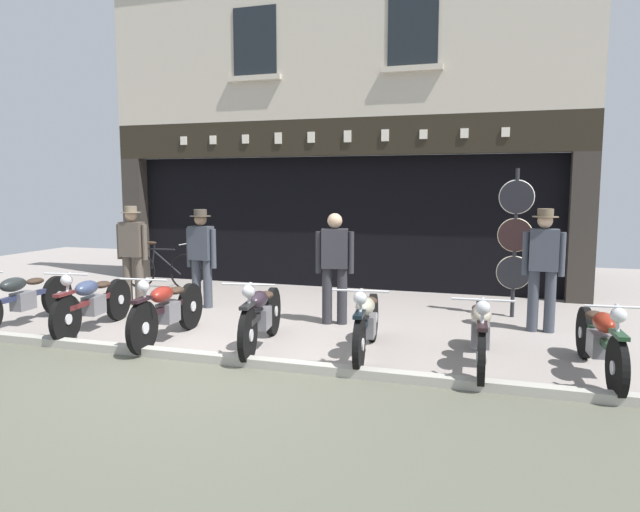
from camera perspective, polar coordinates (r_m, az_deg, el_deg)
The scene contains 16 objects.
ground at distance 6.12m, azimuth -15.77°, elevation -13.08°, with size 21.44×22.00×0.18m.
shop_facade at distance 13.16m, azimuth 3.53°, elevation 5.66°, with size 9.74×4.42×6.50m.
motorcycle_far_left at distance 9.51m, azimuth -27.21°, elevation -3.62°, with size 0.62×2.05×0.90m.
motorcycle_left at distance 8.75m, azimuth -21.38°, elevation -4.17°, with size 0.62×1.95×0.91m.
motorcycle_center_left at distance 7.88m, azimuth -14.73°, elevation -5.04°, with size 0.62×1.96×0.92m.
motorcycle_center at distance 7.34m, azimuth -5.81°, elevation -5.73°, with size 0.62×1.94×0.92m.
motorcycle_center_right at distance 7.00m, azimuth 4.58°, elevation -6.40°, with size 0.62×1.95×0.91m.
motorcycle_right at distance 6.82m, azimuth 15.45°, elevation -7.04°, with size 0.62×2.05×0.89m.
motorcycle_far_right at distance 6.89m, azimuth 25.78°, elevation -7.34°, with size 0.62×1.99×0.90m.
salesman_left at distance 10.32m, azimuth -17.91°, elevation 0.49°, with size 0.56×0.33×1.69m.
shopkeeper_center at distance 9.86m, azimuth -11.55°, elevation 0.25°, with size 0.56×0.35×1.64m.
salesman_right at distance 8.49m, azimuth 1.45°, elevation -0.69°, with size 0.55×0.30×1.63m.
assistant_far_right at distance 8.59m, azimuth 21.03°, elevation -0.73°, with size 0.56×0.34×1.72m.
tyre_sign_pole at distance 9.37m, azimuth 18.58°, elevation 1.85°, with size 0.53×0.06×2.29m.
advert_board_near at distance 12.01m, azimuth -3.95°, elevation 6.08°, with size 0.70×0.03×1.04m.
leaning_bicycle at distance 11.95m, azimuth -15.22°, elevation -1.26°, with size 1.77×0.50×0.95m.
Camera 1 is at (3.23, -5.76, 2.03)m, focal length 32.65 mm.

